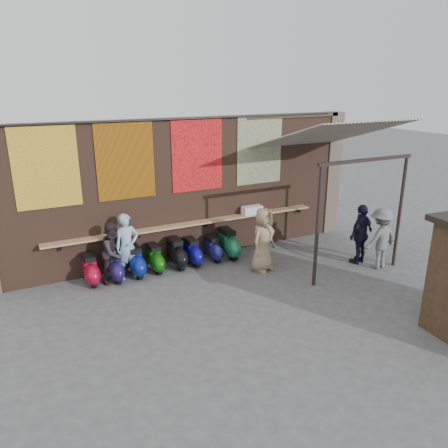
# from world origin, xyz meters

# --- Properties ---
(ground) EXTENTS (70.00, 70.00, 0.00)m
(ground) POSITION_xyz_m (0.00, 0.00, 0.00)
(ground) COLOR #474749
(ground) RESTS_ON ground
(brick_wall) EXTENTS (10.00, 0.40, 4.00)m
(brick_wall) POSITION_xyz_m (0.00, 2.70, 2.00)
(brick_wall) COLOR brown
(brick_wall) RESTS_ON ground
(pier_right) EXTENTS (0.50, 0.50, 4.00)m
(pier_right) POSITION_xyz_m (5.20, 2.70, 2.00)
(pier_right) COLOR #4C4238
(pier_right) RESTS_ON ground
(eating_counter) EXTENTS (8.00, 0.32, 0.05)m
(eating_counter) POSITION_xyz_m (0.00, 2.33, 1.10)
(eating_counter) COLOR #9E7A51
(eating_counter) RESTS_ON brick_wall
(shelf_box) EXTENTS (0.62, 0.28, 0.25)m
(shelf_box) POSITION_xyz_m (1.98, 2.30, 1.25)
(shelf_box) COLOR white
(shelf_box) RESTS_ON eating_counter
(tapestry_redgold) EXTENTS (1.50, 0.02, 2.00)m
(tapestry_redgold) POSITION_xyz_m (-3.60, 2.48, 3.00)
(tapestry_redgold) COLOR #9E3E17
(tapestry_redgold) RESTS_ON brick_wall
(tapestry_sun) EXTENTS (1.50, 0.02, 2.00)m
(tapestry_sun) POSITION_xyz_m (-1.70, 2.48, 3.00)
(tapestry_sun) COLOR orange
(tapestry_sun) RESTS_ON brick_wall
(tapestry_orange) EXTENTS (1.50, 0.02, 2.00)m
(tapestry_orange) POSITION_xyz_m (0.30, 2.48, 3.00)
(tapestry_orange) COLOR red
(tapestry_orange) RESTS_ON brick_wall
(tapestry_multi) EXTENTS (1.50, 0.02, 2.00)m
(tapestry_multi) POSITION_xyz_m (2.30, 2.48, 3.00)
(tapestry_multi) COLOR #294498
(tapestry_multi) RESTS_ON brick_wall
(hang_rail) EXTENTS (9.50, 0.06, 0.06)m
(hang_rail) POSITION_xyz_m (0.00, 2.47, 3.98)
(hang_rail) COLOR black
(hang_rail) RESTS_ON brick_wall
(scooter_stool_0) EXTENTS (0.36, 0.81, 0.77)m
(scooter_stool_0) POSITION_xyz_m (-2.89, 2.05, 0.38)
(scooter_stool_0) COLOR #AA0D2C
(scooter_stool_0) RESTS_ON ground
(scooter_stool_1) EXTENTS (0.35, 0.79, 0.75)m
(scooter_stool_1) POSITION_xyz_m (-2.30, 1.97, 0.37)
(scooter_stool_1) COLOR #1E1652
(scooter_stool_1) RESTS_ON ground
(scooter_stool_2) EXTENTS (0.38, 0.84, 0.80)m
(scooter_stool_2) POSITION_xyz_m (-1.74, 2.01, 0.40)
(scooter_stool_2) COLOR navy
(scooter_stool_2) RESTS_ON ground
(scooter_stool_3) EXTENTS (0.35, 0.78, 0.74)m
(scooter_stool_3) POSITION_xyz_m (-1.20, 2.05, 0.37)
(scooter_stool_3) COLOR #125D0D
(scooter_stool_3) RESTS_ON ground
(scooter_stool_4) EXTENTS (0.39, 0.86, 0.82)m
(scooter_stool_4) POSITION_xyz_m (-0.58, 2.03, 0.41)
(scooter_stool_4) COLOR black
(scooter_stool_4) RESTS_ON ground
(scooter_stool_5) EXTENTS (0.35, 0.78, 0.74)m
(scooter_stool_5) POSITION_xyz_m (-0.10, 2.04, 0.37)
(scooter_stool_5) COLOR #0F0B83
(scooter_stool_5) RESTS_ON ground
(scooter_stool_6) EXTENTS (0.33, 0.73, 0.69)m
(scooter_stool_6) POSITION_xyz_m (0.55, 2.04, 0.35)
(scooter_stool_6) COLOR navy
(scooter_stool_6) RESTS_ON ground
(scooter_stool_7) EXTENTS (0.40, 0.89, 0.85)m
(scooter_stool_7) POSITION_xyz_m (1.04, 2.03, 0.42)
(scooter_stool_7) COLOR #196643
(scooter_stool_7) RESTS_ON ground
(diner_left) EXTENTS (0.65, 0.44, 1.74)m
(diner_left) POSITION_xyz_m (-1.94, 2.00, 0.87)
(diner_left) COLOR #8CB3CC
(diner_left) RESTS_ON ground
(diner_right) EXTENTS (0.98, 0.94, 1.59)m
(diner_right) POSITION_xyz_m (-2.29, 1.94, 0.80)
(diner_right) COLOR #2A2127
(diner_right) RESTS_ON ground
(shopper_navy) EXTENTS (1.08, 0.66, 1.71)m
(shopper_navy) POSITION_xyz_m (4.16, -0.01, 0.86)
(shopper_navy) COLOR black
(shopper_navy) RESTS_ON ground
(shopper_grey) EXTENTS (1.15, 0.72, 1.70)m
(shopper_grey) POSITION_xyz_m (4.38, -0.51, 0.85)
(shopper_grey) COLOR slate
(shopper_grey) RESTS_ON ground
(shopper_tan) EXTENTS (1.02, 0.89, 1.77)m
(shopper_tan) POSITION_xyz_m (1.44, 0.80, 0.88)
(shopper_tan) COLOR #917B5C
(shopper_tan) RESTS_ON ground
(awning_canvas) EXTENTS (3.20, 3.28, 0.97)m
(awning_canvas) POSITION_xyz_m (3.50, 0.90, 3.55)
(awning_canvas) COLOR beige
(awning_canvas) RESTS_ON brick_wall
(awning_ledger) EXTENTS (3.30, 0.08, 0.12)m
(awning_ledger) POSITION_xyz_m (3.50, 2.49, 3.95)
(awning_ledger) COLOR #33261C
(awning_ledger) RESTS_ON brick_wall
(awning_header) EXTENTS (3.00, 0.08, 0.08)m
(awning_header) POSITION_xyz_m (3.50, -0.60, 3.08)
(awning_header) COLOR black
(awning_header) RESTS_ON awning_post_left
(awning_post_left) EXTENTS (0.09, 0.09, 3.10)m
(awning_post_left) POSITION_xyz_m (2.10, -0.60, 1.55)
(awning_post_left) COLOR black
(awning_post_left) RESTS_ON ground
(awning_post_right) EXTENTS (0.09, 0.09, 3.10)m
(awning_post_right) POSITION_xyz_m (4.90, -0.60, 1.55)
(awning_post_right) COLOR black
(awning_post_right) RESTS_ON ground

